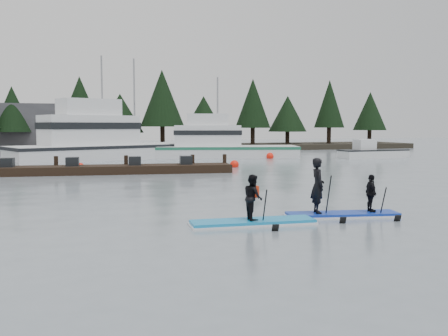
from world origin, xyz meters
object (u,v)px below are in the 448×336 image
object	(u,v)px
paddleboard_solo	(253,209)
paddleboard_duo	(339,197)
fishing_boat_large	(107,151)
fishing_boat_medium	(221,151)
floating_dock	(109,170)

from	to	relation	value
paddleboard_solo	paddleboard_duo	size ratio (longest dim) A/B	1.01
fishing_boat_large	fishing_boat_medium	bearing A→B (deg)	-24.64
paddleboard_duo	paddleboard_solo	bearing A→B (deg)	-162.34
floating_dock	paddleboard_solo	size ratio (longest dim) A/B	3.99
paddleboard_solo	paddleboard_duo	world-z (taller)	paddleboard_duo
fishing_boat_large	floating_dock	world-z (taller)	fishing_boat_large
floating_dock	paddleboard_solo	xyz separation A→B (m)	(2.48, -16.43, 0.19)
fishing_boat_medium	paddleboard_duo	xyz separation A→B (m)	(-5.31, -28.27, 0.06)
floating_dock	paddleboard_duo	size ratio (longest dim) A/B	4.05
fishing_boat_medium	floating_dock	xyz separation A→B (m)	(-10.73, -12.17, -0.30)
paddleboard_solo	floating_dock	bearing A→B (deg)	103.26
floating_dock	paddleboard_duo	distance (m)	17.00
floating_dock	fishing_boat_large	bearing A→B (deg)	92.65
fishing_boat_medium	paddleboard_duo	bearing A→B (deg)	-85.94
paddleboard_solo	paddleboard_duo	bearing A→B (deg)	11.00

